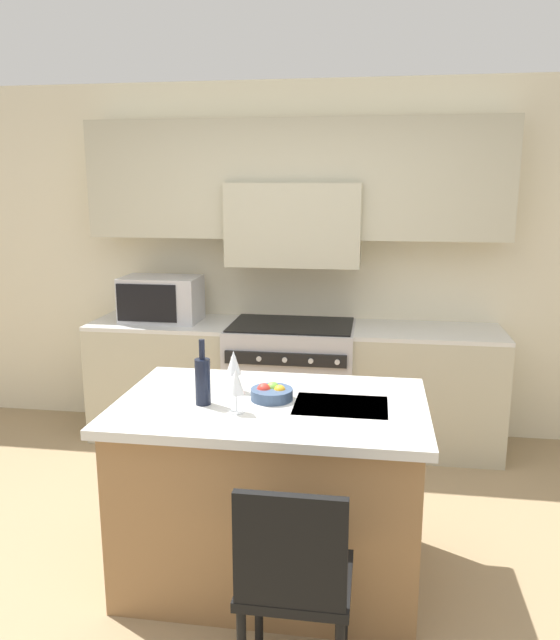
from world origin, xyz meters
TOP-DOWN VIEW (x-y plane):
  - ground_plane at (0.00, 0.00)m, footprint 10.00×10.00m
  - back_cabinetry at (0.00, 2.15)m, footprint 10.00×0.46m
  - back_counter at (-0.00, 1.89)m, footprint 3.08×0.62m
  - range_stove at (0.00, 1.87)m, footprint 0.93×0.70m
  - microwave at (-1.01, 1.89)m, footprint 0.59×0.37m
  - kitchen_island at (0.13, 0.19)m, footprint 1.48×0.95m
  - island_chair at (0.34, -0.59)m, footprint 0.42×0.40m
  - wine_bottle at (-0.19, 0.11)m, footprint 0.07×0.07m
  - wine_glass_near at (-0.01, 0.03)m, footprint 0.08×0.08m
  - wine_glass_far at (-0.08, 0.32)m, footprint 0.08×0.08m
  - fruit_bowl at (0.12, 0.23)m, footprint 0.21×0.21m

SIDE VIEW (x-z plane):
  - ground_plane at x=0.00m, z-range 0.00..0.00m
  - back_counter at x=0.00m, z-range 0.00..0.91m
  - range_stove at x=0.00m, z-range 0.00..0.93m
  - kitchen_island at x=0.13m, z-range 0.00..0.92m
  - island_chair at x=0.34m, z-range 0.07..0.99m
  - fruit_bowl at x=0.12m, z-range 0.91..0.99m
  - wine_bottle at x=-0.19m, z-range 0.88..1.20m
  - wine_glass_near at x=-0.01m, z-range 0.96..1.17m
  - wine_glass_far at x=-0.08m, z-range 0.96..1.17m
  - microwave at x=-1.01m, z-range 0.91..1.25m
  - back_cabinetry at x=0.00m, z-range 0.23..2.93m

